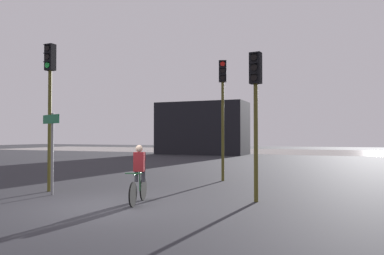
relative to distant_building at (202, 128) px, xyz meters
name	(u,v)px	position (x,y,z in m)	size (l,w,h in m)	color
ground_plane	(104,207)	(7.54, -27.64, -2.66)	(120.00, 120.00, 0.00)	#28282D
water_strip	(290,152)	(7.54, 10.00, -2.65)	(80.00, 16.00, 0.01)	#9E937F
distant_building	(202,128)	(0.00, 0.00, 0.00)	(9.10, 4.00, 5.31)	black
traffic_light_center	(223,98)	(8.77, -21.01, 0.81)	(0.38, 0.39, 5.04)	#4C4719
traffic_light_near_right	(256,97)	(11.13, -25.43, 0.32)	(0.35, 0.36, 4.27)	#4C4719
traffic_light_near_left	(50,90)	(4.21, -26.06, 0.79)	(0.33, 0.35, 5.00)	#4C4719
direction_sign_post	(52,142)	(4.85, -26.64, -0.96)	(1.03, 0.45, 2.60)	slate
cyclist	(139,174)	(8.14, -26.84, -1.84)	(0.58, 1.67, 1.62)	black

